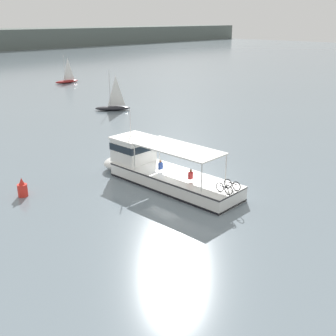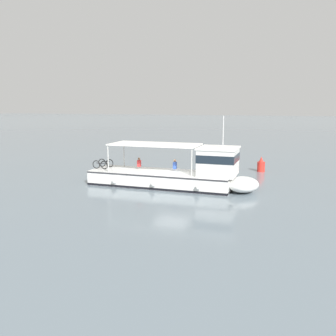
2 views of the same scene
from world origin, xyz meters
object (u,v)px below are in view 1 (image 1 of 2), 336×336
at_px(sailboat_far_right, 67,80).
at_px(channel_buoy, 22,189).
at_px(ferry_main, 158,170).
at_px(sailboat_horizon_west, 113,106).

xyz_separation_m(sailboat_far_right, channel_buoy, (-33.14, -45.03, 0.03)).
xyz_separation_m(ferry_main, sailboat_far_right, (24.48, 50.05, -0.47)).
bearing_deg(sailboat_horizon_west, channel_buoy, -141.46).
distance_m(ferry_main, channel_buoy, 10.02).
bearing_deg(sailboat_far_right, ferry_main, -116.07).
distance_m(ferry_main, sailboat_far_right, 55.72).
relative_size(sailboat_horizon_west, sailboat_far_right, 1.00).
relative_size(sailboat_far_right, channel_buoy, 3.86).
height_order(sailboat_horizon_west, channel_buoy, sailboat_horizon_west).
distance_m(sailboat_far_right, channel_buoy, 55.91).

